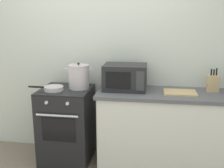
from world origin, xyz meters
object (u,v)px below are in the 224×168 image
(microwave, at_px, (125,77))
(knife_block, at_px, (213,83))
(stock_pot, at_px, (79,77))
(frying_pan, at_px, (53,88))
(stove, at_px, (67,125))
(cutting_board, at_px, (180,92))

(microwave, xyz_separation_m, knife_block, (1.01, 0.06, -0.05))
(stock_pot, height_order, frying_pan, stock_pot)
(stove, distance_m, cutting_board, 1.42)
(cutting_board, bearing_deg, knife_block, 20.35)
(stock_pot, distance_m, cutting_board, 1.19)
(frying_pan, height_order, cutting_board, frying_pan)
(stove, xyz_separation_m, cutting_board, (1.34, 0.00, 0.47))
(stove, bearing_deg, stock_pot, 19.24)
(stock_pot, distance_m, microwave, 0.56)
(microwave, distance_m, cutting_board, 0.65)
(cutting_board, bearing_deg, stock_pot, 177.46)
(microwave, bearing_deg, cutting_board, -7.06)
(frying_pan, bearing_deg, stock_pot, 28.45)
(frying_pan, bearing_deg, cutting_board, 3.72)
(microwave, relative_size, cutting_board, 1.39)
(stove, height_order, microwave, microwave)
(microwave, bearing_deg, stock_pot, -177.39)
(frying_pan, distance_m, microwave, 0.85)
(microwave, height_order, knife_block, microwave)
(stock_pot, xyz_separation_m, knife_block, (1.56, 0.09, -0.05))
(knife_block, bearing_deg, frying_pan, -172.71)
(stock_pot, height_order, knife_block, stock_pot)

